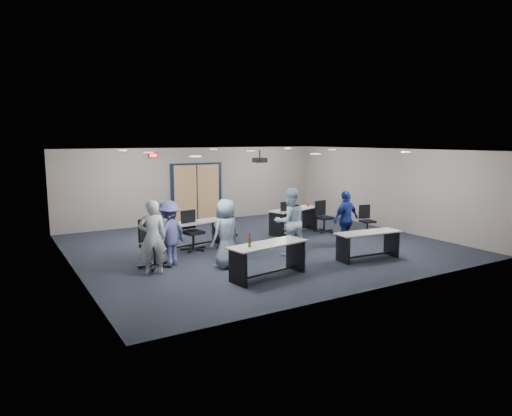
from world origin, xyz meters
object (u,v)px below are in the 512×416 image
chair_loose_left (154,243)px  person_navy (346,219)px  chair_back_d (324,217)px  person_back (169,234)px  table_front_right (368,241)px  chair_back_a (193,231)px  chair_back_b (228,232)px  chair_back_c (291,220)px  person_gray (153,237)px  table_back_right (294,216)px  person_plaid (226,233)px  person_lightblue (290,222)px  table_front_left (268,254)px  chair_loose_right (367,220)px  table_back_left (195,230)px

chair_loose_left → person_navy: size_ratio=0.72×
chair_back_d → person_back: person_back is taller
table_front_right → chair_back_a: 4.63m
chair_back_b → person_navy: 3.30m
chair_back_d → chair_loose_left: (-6.09, -1.21, 0.07)m
chair_back_b → chair_back_c: bearing=28.6°
person_gray → person_back: bearing=-124.2°
chair_back_c → chair_loose_left: chair_loose_left is taller
chair_back_a → chair_back_b: size_ratio=1.10×
table_front_right → chair_back_b: size_ratio=1.81×
person_gray → table_front_right: bearing=179.7°
chair_back_c → person_back: size_ratio=0.68×
table_back_right → chair_back_c: chair_back_c is taller
chair_back_d → person_back: 5.89m
person_plaid → person_lightblue: person_lightblue is taller
chair_back_d → person_lightblue: bearing=-146.0°
chair_loose_left → person_lightblue: (3.41, -0.67, 0.31)m
table_front_left → chair_back_a: bearing=89.0°
table_back_right → chair_loose_right: (1.81, -1.47, -0.07)m
table_back_left → chair_back_a: (-0.15, -0.25, 0.04)m
table_back_left → table_back_right: (3.61, 0.33, 0.04)m
table_back_left → chair_back_c: chair_back_c is taller
table_front_left → person_navy: bearing=11.7°
person_gray → person_plaid: person_gray is taller
person_back → chair_back_b: bearing=172.1°
table_front_left → table_back_left: table_front_left is taller
chair_back_a → person_lightblue: (1.98, -1.74, 0.34)m
person_navy → table_front_left: bearing=12.9°
table_back_right → person_navy: 2.44m
table_back_right → chair_back_a: chair_back_a is taller
table_back_left → table_back_right: size_ratio=0.93×
table_front_right → person_lightblue: (-1.46, 1.36, 0.40)m
chair_loose_right → chair_back_a: bearing=-176.6°
table_back_left → chair_back_d: bearing=-11.4°
table_front_right → chair_back_d: size_ratio=1.75×
chair_back_b → chair_back_d: chair_back_d is taller
table_back_right → person_navy: (0.05, -2.42, 0.26)m
table_back_right → person_back: (-4.85, -1.73, 0.25)m
table_back_left → person_navy: bearing=-39.7°
person_navy → table_back_right: bearing=-96.7°
chair_back_c → person_navy: (0.52, -1.93, 0.26)m
chair_back_c → chair_back_d: bearing=4.6°
chair_back_a → chair_loose_right: (5.56, -0.89, -0.08)m
chair_loose_right → table_front_left: bearing=-143.9°
person_plaid → chair_back_d: bearing=-173.7°
table_back_right → person_plaid: 4.52m
chair_back_d → person_lightblue: 3.28m
person_plaid → person_back: (-1.11, 0.80, -0.03)m
table_back_right → person_plaid: size_ratio=1.24×
table_back_right → chair_loose_left: size_ratio=1.76×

